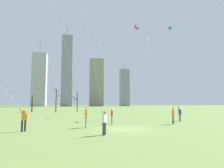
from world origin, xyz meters
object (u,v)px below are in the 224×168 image
distant_kite_drifting_right_teal (165,40)px  bare_tree_right_of_center (77,101)px  distant_kite_high_overhead_green (103,54)px  kite_flyer_foreground_left_white (171,94)px  distant_kite_low_near_trees_purple (137,32)px  kite_flyer_midfield_center_blue (78,94)px  bystander_strolling_midfield (112,116)px  bare_tree_rightmost (56,99)px  bare_tree_far_right_edge (32,103)px  kite_flyer_midfield_left_orange (176,99)px  kite_flyer_midfield_right_yellow (93,63)px  distant_kite_drifting_left_red (137,36)px

distant_kite_drifting_right_teal → bare_tree_right_of_center: bearing=125.8°
distant_kite_high_overhead_green → bare_tree_right_of_center: bearing=121.1°
bare_tree_right_of_center → kite_flyer_foreground_left_white: bearing=-68.4°
distant_kite_low_near_trees_purple → distant_kite_high_overhead_green: (-5.27, 8.84, -2.22)m
kite_flyer_midfield_center_blue → bystander_strolling_midfield: size_ratio=10.20×
distant_kite_high_overhead_green → bare_tree_rightmost: size_ratio=2.54×
distant_kite_low_near_trees_purple → bare_tree_far_right_edge: bearing=141.0°
kite_flyer_midfield_left_orange → distant_kite_low_near_trees_purple: (1.03, 16.48, 12.87)m
kite_flyer_midfield_right_yellow → bare_tree_far_right_edge: size_ratio=3.81×
kite_flyer_foreground_left_white → bare_tree_far_right_edge: 37.05m
kite_flyer_foreground_left_white → distant_kite_drifting_right_teal: size_ratio=0.75×
bystander_strolling_midfield → distant_kite_drifting_left_red: bearing=67.8°
kite_flyer_midfield_center_blue → distant_kite_high_overhead_green: bearing=78.6°
kite_flyer_midfield_center_blue → distant_kite_high_overhead_green: (5.56, 27.50, 10.28)m
kite_flyer_midfield_center_blue → distant_kite_drifting_right_teal: size_ratio=1.04×
kite_flyer_midfield_right_yellow → bare_tree_rightmost: size_ratio=2.49×
bare_tree_far_right_edge → distant_kite_drifting_left_red: bearing=-8.9°
kite_flyer_midfield_left_orange → bare_tree_rightmost: size_ratio=2.65×
distant_kite_low_near_trees_purple → kite_flyer_midfield_right_yellow: bearing=-113.5°
distant_kite_drifting_right_teal → distant_kite_drifting_left_red: bearing=90.0°
bare_tree_rightmost → bystander_strolling_midfield: bearing=-74.7°
kite_flyer_midfield_center_blue → kite_flyer_midfield_right_yellow: bearing=-78.7°
kite_flyer_midfield_center_blue → kite_flyer_midfield_left_orange: (9.81, 2.18, -0.37)m
distant_kite_drifting_left_red → bystander_strolling_midfield: bearing=-112.2°
distant_kite_low_near_trees_purple → bare_tree_right_of_center: 24.65m
bare_tree_right_of_center → bare_tree_far_right_edge: size_ratio=1.26×
kite_flyer_foreground_left_white → distant_kite_drifting_left_red: 30.12m
kite_flyer_midfield_left_orange → bare_tree_right_of_center: size_ratio=3.21×
kite_flyer_midfield_right_yellow → bare_tree_rightmost: bearing=98.7°
bystander_strolling_midfield → bare_tree_rightmost: 32.99m
kite_flyer_midfield_right_yellow → kite_flyer_midfield_left_orange: bearing=36.0°
distant_kite_drifting_left_red → bare_tree_far_right_edge: distant_kite_drifting_left_red is taller
bare_tree_rightmost → bare_tree_far_right_edge: 6.00m
kite_flyer_midfield_center_blue → distant_kite_low_near_trees_purple: (10.83, 18.66, 12.50)m
bystander_strolling_midfield → distant_kite_drifting_left_red: distant_kite_drifting_left_red is taller
distant_kite_low_near_trees_purple → bare_tree_far_right_edge: 31.16m
kite_flyer_midfield_center_blue → kite_flyer_midfield_left_orange: 10.05m
bare_tree_rightmost → bare_tree_right_of_center: (5.17, 1.18, -0.40)m
kite_flyer_midfield_left_orange → bare_tree_rightmost: (-15.03, 33.44, 0.62)m
distant_kite_low_near_trees_purple → distant_kite_drifting_left_red: bearing=72.8°
kite_flyer_midfield_left_orange → bystander_strolling_midfield: (-6.33, 1.70, -1.68)m
kite_flyer_midfield_left_orange → bare_tree_far_right_edge: bearing=121.4°
distant_kite_drifting_left_red → distant_kite_low_near_trees_purple: (-4.23, -13.64, -4.15)m
bare_tree_right_of_center → kite_flyer_midfield_center_blue: bearing=-89.9°
bare_tree_rightmost → bare_tree_right_of_center: size_ratio=1.21×
bystander_strolling_midfield → distant_kite_low_near_trees_purple: distant_kite_low_near_trees_purple is taller
kite_flyer_midfield_right_yellow → bare_tree_far_right_edge: kite_flyer_midfield_right_yellow is taller
distant_kite_high_overhead_green → kite_flyer_midfield_center_blue: bearing=-101.4°
kite_flyer_foreground_left_white → kite_flyer_midfield_center_blue: (-11.66, -7.18, -0.38)m
bare_tree_rightmost → bare_tree_far_right_edge: bearing=172.4°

